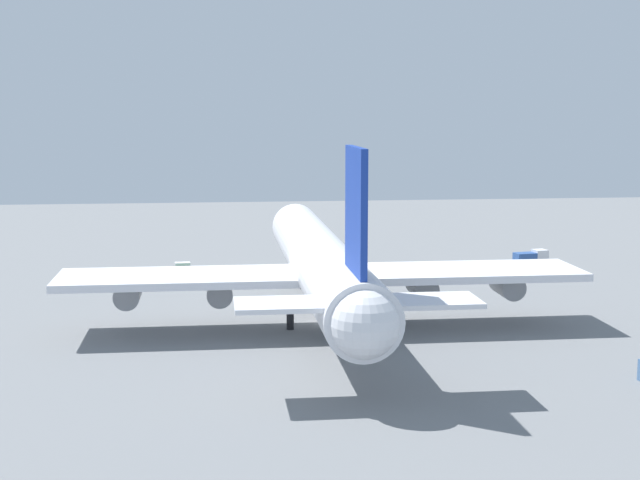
# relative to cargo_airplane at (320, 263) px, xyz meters

# --- Properties ---
(ground_plane) EXTENTS (232.88, 232.88, 0.00)m
(ground_plane) POSITION_rel_cargo_airplane_xyz_m (0.30, 0.00, -5.92)
(ground_plane) COLOR slate
(cargo_airplane) EXTENTS (58.22, 49.26, 18.02)m
(cargo_airplane) POSITION_rel_cargo_airplane_xyz_m (0.00, 0.00, 0.00)
(cargo_airplane) COLOR silver
(cargo_airplane) RESTS_ON ground_plane
(baggage_tug) EXTENTS (2.83, 4.65, 2.02)m
(baggage_tug) POSITION_rel_cargo_airplane_xyz_m (29.75, -31.70, -4.85)
(baggage_tug) COLOR silver
(baggage_tug) RESTS_ON ground_plane
(pushback_tractor) EXTENTS (3.78, 2.54, 2.14)m
(pushback_tractor) POSITION_rel_cargo_airplane_xyz_m (23.42, 13.87, -4.81)
(pushback_tractor) COLOR silver
(pushback_tractor) RESTS_ON ground_plane
(safety_cone_nose) EXTENTS (0.43, 0.43, 0.61)m
(safety_cone_nose) POSITION_rel_cargo_airplane_xyz_m (26.50, 0.56, -5.62)
(safety_cone_nose) COLOR orange
(safety_cone_nose) RESTS_ON ground_plane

